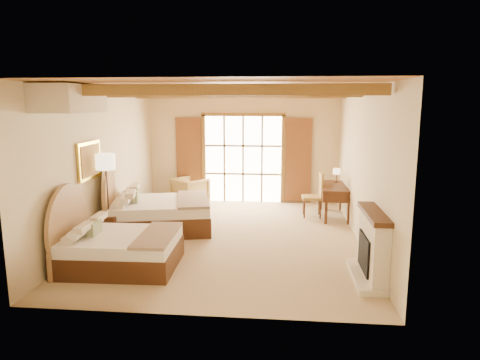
# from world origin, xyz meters

# --- Properties ---
(floor) EXTENTS (7.00, 7.00, 0.00)m
(floor) POSITION_xyz_m (0.00, 0.00, 0.00)
(floor) COLOR tan
(floor) RESTS_ON ground
(wall_back) EXTENTS (5.50, 0.00, 5.50)m
(wall_back) POSITION_xyz_m (0.00, 3.50, 1.60)
(wall_back) COLOR beige
(wall_back) RESTS_ON ground
(wall_left) EXTENTS (0.00, 7.00, 7.00)m
(wall_left) POSITION_xyz_m (-2.75, 0.00, 1.60)
(wall_left) COLOR beige
(wall_left) RESTS_ON ground
(wall_right) EXTENTS (0.00, 7.00, 7.00)m
(wall_right) POSITION_xyz_m (2.75, 0.00, 1.60)
(wall_right) COLOR beige
(wall_right) RESTS_ON ground
(ceiling) EXTENTS (7.00, 7.00, 0.00)m
(ceiling) POSITION_xyz_m (0.00, 0.00, 3.20)
(ceiling) COLOR #A96C35
(ceiling) RESTS_ON ground
(ceiling_beams) EXTENTS (5.39, 4.60, 0.18)m
(ceiling_beams) POSITION_xyz_m (0.00, 0.00, 3.08)
(ceiling_beams) COLOR olive
(ceiling_beams) RESTS_ON ceiling
(french_doors) EXTENTS (3.95, 0.08, 2.60)m
(french_doors) POSITION_xyz_m (0.00, 3.44, 1.25)
(french_doors) COLOR white
(french_doors) RESTS_ON ground
(fireplace) EXTENTS (0.46, 1.40, 1.16)m
(fireplace) POSITION_xyz_m (2.60, -2.00, 0.51)
(fireplace) COLOR beige
(fireplace) RESTS_ON ground
(painting) EXTENTS (0.06, 0.95, 0.75)m
(painting) POSITION_xyz_m (-2.70, -0.75, 1.75)
(painting) COLOR gold
(painting) RESTS_ON wall_left
(canopy_valance) EXTENTS (0.70, 1.40, 0.45)m
(canopy_valance) POSITION_xyz_m (-2.40, -2.00, 2.95)
(canopy_valance) COLOR #ECE5C1
(canopy_valance) RESTS_ON ceiling
(bed_near) EXTENTS (2.01, 1.55, 1.30)m
(bed_near) POSITION_xyz_m (-1.85, -1.87, 0.39)
(bed_near) COLOR #3E2712
(bed_near) RESTS_ON floor
(bed_far) EXTENTS (2.63, 2.18, 1.49)m
(bed_far) POSITION_xyz_m (-1.82, 0.42, 0.45)
(bed_far) COLOR #3E2712
(bed_far) RESTS_ON floor
(nightstand) EXTENTS (0.52, 0.52, 0.56)m
(nightstand) POSITION_xyz_m (-2.50, -0.45, 0.28)
(nightstand) COLOR #3E2712
(nightstand) RESTS_ON floor
(floor_lamp) EXTENTS (0.39, 0.39, 1.85)m
(floor_lamp) POSITION_xyz_m (-2.50, -0.46, 1.58)
(floor_lamp) COLOR #38261D
(floor_lamp) RESTS_ON floor
(armchair) EXTENTS (1.18, 1.19, 0.78)m
(armchair) POSITION_xyz_m (-1.48, 2.92, 0.39)
(armchair) COLOR #AA8C49
(armchair) RESTS_ON floor
(ottoman) EXTENTS (0.69, 0.69, 0.40)m
(ottoman) POSITION_xyz_m (-1.10, 2.03, 0.20)
(ottoman) COLOR tan
(ottoman) RESTS_ON floor
(desk) EXTENTS (0.74, 1.54, 0.81)m
(desk) POSITION_xyz_m (2.47, 1.97, 0.43)
(desk) COLOR #3E2712
(desk) RESTS_ON floor
(desk_chair) EXTENTS (0.52, 0.52, 1.14)m
(desk_chair) POSITION_xyz_m (1.94, 1.92, 0.35)
(desk_chair) COLOR olive
(desk_chair) RESTS_ON floor
(desk_lamp) EXTENTS (0.18, 0.18, 0.37)m
(desk_lamp) POSITION_xyz_m (2.56, 2.41, 1.09)
(desk_lamp) COLOR #38261D
(desk_lamp) RESTS_ON desk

